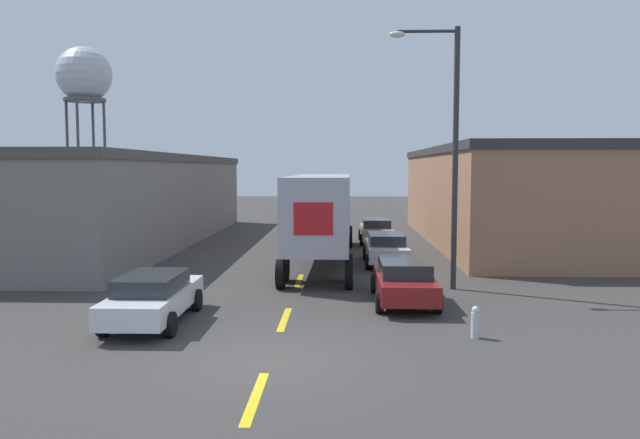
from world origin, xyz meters
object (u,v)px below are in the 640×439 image
Objects in this scene: parked_car_right_far at (376,230)px; parked_car_right_near at (404,280)px; water_tower at (84,77)px; parked_car_right_mid at (386,248)px; semi_truck at (323,209)px; parked_car_left_near at (153,297)px; fire_hydrant at (475,322)px; street_lamp at (448,141)px.

parked_car_right_near is at bearing -90.00° from parked_car_right_far.
water_tower is (-28.33, 28.33, 12.81)m from parked_car_right_far.
parked_car_right_far and parked_car_right_mid have the same top height.
semi_truck reaches higher than parked_car_left_near.
water_tower is at bearing 126.60° from semi_truck.
parked_car_right_near reaches higher than fire_hydrant.
semi_truck is 1.63× the size of street_lamp.
parked_car_right_mid is at bearing 90.00° from parked_car_right_near.
parked_car_right_far is 5.81× the size of fire_hydrant.
street_lamp reaches higher than parked_car_left_near.
semi_truck is 8.33m from street_lamp.
water_tower is 58.17m from fire_hydrant.
semi_truck is 45.10m from water_tower.
street_lamp is at bearing 87.07° from fire_hydrant.
water_tower is 20.39× the size of fire_hydrant.
parked_car_left_near is at bearing -109.75° from semi_truck.
semi_truck is 3.37m from parked_car_right_mid.
parked_car_right_far and parked_car_right_near have the same top height.
fire_hydrant is at bearing -86.00° from parked_car_right_far.
fire_hydrant is at bearing -70.85° from semi_truck.
parked_car_right_near is (7.16, 2.83, 0.00)m from parked_car_left_near.
water_tower is at bearing 125.65° from street_lamp.
parked_car_right_far is (2.82, 7.15, -1.66)m from semi_truck.
street_lamp is 7.97m from fire_hydrant.
parked_car_right_far is 42.06m from water_tower.
parked_car_left_near is at bearing -158.43° from parked_car_right_near.
semi_truck is 18.21× the size of fire_hydrant.
street_lamp reaches higher than fire_hydrant.
semi_truck reaches higher than parked_car_right_near.
parked_car_right_near is 54.02m from water_tower.
semi_truck is 0.89× the size of water_tower.
parked_car_right_mid is at bearing -14.76° from semi_truck.
semi_truck is 3.14× the size of parked_car_left_near.
semi_truck is at bearing 164.35° from parked_car_right_mid.
street_lamp is at bearing -72.99° from parked_car_right_mid.
parked_car_right_mid is 1.00× the size of parked_car_left_near.
semi_truck reaches higher than parked_car_right_mid.
parked_car_left_near is 0.52× the size of street_lamp.
street_lamp is at bearing 29.96° from parked_car_left_near.
fire_hydrant is (1.39, -4.07, -0.33)m from parked_car_right_near.
parked_car_right_near is at bearing 108.85° from fire_hydrant.
parked_car_right_far is 1.00× the size of parked_car_right_mid.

